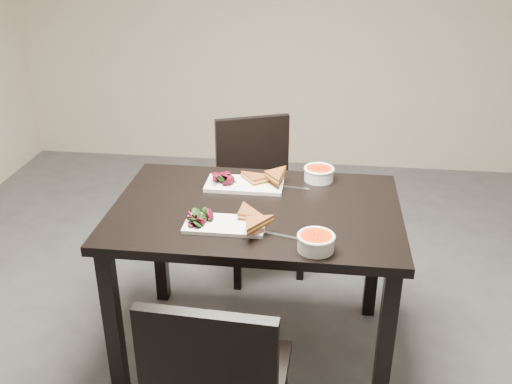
# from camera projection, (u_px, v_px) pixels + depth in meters

# --- Properties ---
(table) EXTENTS (1.20, 0.80, 0.75)m
(table) POSITION_uv_depth(u_px,v_px,m) (256.00, 228.00, 2.42)
(table) COLOR black
(table) RESTS_ON ground
(chair_near) EXTENTS (0.44, 0.44, 0.85)m
(chair_near) POSITION_uv_depth(u_px,v_px,m) (217.00, 384.00, 1.84)
(chair_near) COLOR black
(chair_near) RESTS_ON ground
(chair_far) EXTENTS (0.55, 0.55, 0.85)m
(chair_far) POSITION_uv_depth(u_px,v_px,m) (258.00, 186.00, 3.20)
(chair_far) COLOR black
(chair_far) RESTS_ON ground
(plate_near) EXTENTS (0.31, 0.16, 0.02)m
(plate_near) POSITION_uv_depth(u_px,v_px,m) (225.00, 225.00, 2.22)
(plate_near) COLOR white
(plate_near) RESTS_ON table
(sandwich_near) EXTENTS (0.17, 0.13, 0.05)m
(sandwich_near) POSITION_uv_depth(u_px,v_px,m) (242.00, 217.00, 2.22)
(sandwich_near) COLOR #9F4D21
(sandwich_near) RESTS_ON plate_near
(salad_near) EXTENTS (0.10, 0.09, 0.04)m
(salad_near) POSITION_uv_depth(u_px,v_px,m) (199.00, 217.00, 2.22)
(salad_near) COLOR black
(salad_near) RESTS_ON plate_near
(soup_bowl_near) EXTENTS (0.14, 0.14, 0.06)m
(soup_bowl_near) POSITION_uv_depth(u_px,v_px,m) (316.00, 241.00, 2.06)
(soup_bowl_near) COLOR white
(soup_bowl_near) RESTS_ON table
(cutlery_near) EXTENTS (0.18, 0.06, 0.00)m
(cutlery_near) POSITION_uv_depth(u_px,v_px,m) (278.00, 235.00, 2.17)
(cutlery_near) COLOR silver
(cutlery_near) RESTS_ON table
(plate_far) EXTENTS (0.34, 0.17, 0.02)m
(plate_far) POSITION_uv_depth(u_px,v_px,m) (245.00, 185.00, 2.56)
(plate_far) COLOR white
(plate_far) RESTS_ON table
(sandwich_far) EXTENTS (0.22, 0.21, 0.06)m
(sandwich_far) POSITION_uv_depth(u_px,v_px,m) (258.00, 179.00, 2.52)
(sandwich_far) COLOR #9F4D21
(sandwich_far) RESTS_ON plate_far
(salad_far) EXTENTS (0.11, 0.10, 0.05)m
(salad_far) POSITION_uv_depth(u_px,v_px,m) (222.00, 177.00, 2.56)
(salad_far) COLOR black
(salad_far) RESTS_ON plate_far
(soup_bowl_far) EXTENTS (0.14, 0.14, 0.06)m
(soup_bowl_far) POSITION_uv_depth(u_px,v_px,m) (319.00, 173.00, 2.61)
(soup_bowl_far) COLOR white
(soup_bowl_far) RESTS_ON table
(cutlery_far) EXTENTS (0.18, 0.04, 0.00)m
(cutlery_far) POSITION_uv_depth(u_px,v_px,m) (289.00, 187.00, 2.55)
(cutlery_far) COLOR silver
(cutlery_far) RESTS_ON table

